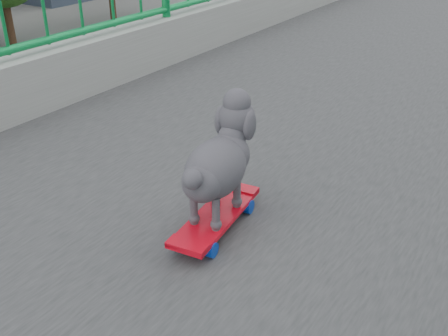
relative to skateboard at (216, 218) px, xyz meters
name	(u,v)px	position (x,y,z in m)	size (l,w,h in m)	color
skateboard	(216,218)	(0.00, 0.00, 0.00)	(0.19, 0.47, 0.06)	red
poodle	(219,161)	(0.00, 0.02, 0.21)	(0.22, 0.44, 0.37)	#2F2D32
car_0	(170,231)	(-6.06, 6.88, -6.33)	(1.68, 4.17, 1.42)	silver
car_3	(21,112)	(-15.66, 9.96, -6.31)	(2.07, 5.10, 1.48)	silver
car_6	(178,138)	(-9.26, 11.35, -6.31)	(2.45, 5.32, 1.48)	silver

